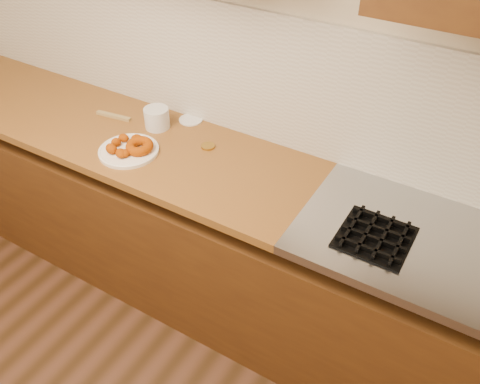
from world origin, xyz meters
The scene contains 13 objects.
wall_back centered at (0.00, 2.00, 1.35)m, with size 4.00×0.02×2.70m, color #C2B297.
base_cabinet centered at (0.00, 1.69, 0.39)m, with size 3.60×0.60×0.77m, color #4D2B0F.
butcher_block centered at (-0.65, 1.69, 0.88)m, with size 2.30×0.62×0.04m, color brown.
stovetop centered at (1.15, 1.69, 0.88)m, with size 1.30×0.62×0.04m, color #9EA0A5.
backsplash centered at (0.00, 1.99, 1.20)m, with size 3.60×0.02×0.60m, color beige.
burner_grates centered at (1.13, 1.61, 0.91)m, with size 0.91×0.26×0.03m.
donut_plate centered at (-0.35, 1.57, 0.91)m, with size 0.27×0.27×0.02m, color white.
ring_donut centered at (-0.30, 1.59, 0.94)m, with size 0.13×0.13×0.04m, color #9E3600.
fried_dough_chunks centered at (-0.37, 1.56, 0.94)m, with size 0.14×0.19×0.05m.
plastic_tub centered at (-0.37, 1.81, 0.95)m, with size 0.12×0.12×0.10m, color silver.
tub_lid centered at (-0.27, 1.95, 0.90)m, with size 0.12×0.12×0.01m, color silver.
brass_jar_lid centered at (-0.06, 1.79, 0.91)m, with size 0.06×0.06×0.01m, color #A9802D.
wooden_utensil centered at (-0.62, 1.77, 0.91)m, with size 0.19×0.02×0.02m, color #977D49.
Camera 1 is at (1.06, 0.20, 2.21)m, focal length 38.00 mm.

